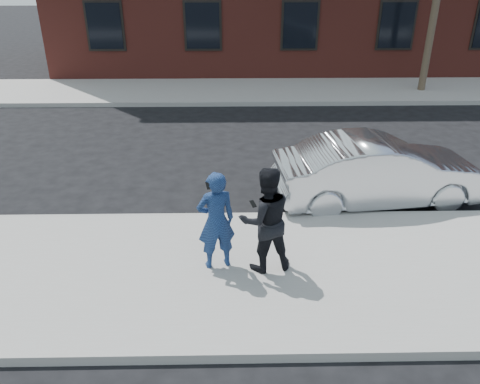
{
  "coord_description": "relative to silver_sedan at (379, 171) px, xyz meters",
  "views": [
    {
      "loc": [
        -2.61,
        -6.24,
        4.48
      ],
      "look_at": [
        -2.48,
        0.4,
        1.19
      ],
      "focal_mm": 35.0,
      "sensor_mm": 36.0,
      "label": 1
    }
  ],
  "objects": [
    {
      "name": "near_sidewalk",
      "position": [
        -0.35,
        -2.55,
        -0.61
      ],
      "size": [
        50.0,
        3.5,
        0.15
      ],
      "primitive_type": "cube",
      "color": "#999790",
      "rests_on": "ground"
    },
    {
      "name": "far_curb",
      "position": [
        -0.35,
        7.15,
        -0.61
      ],
      "size": [
        50.0,
        0.1,
        0.15
      ],
      "primitive_type": "cube",
      "color": "#999691",
      "rests_on": "ground"
    },
    {
      "name": "man_hoodie",
      "position": [
        -3.2,
        -2.4,
        0.27
      ],
      "size": [
        0.67,
        0.53,
        1.61
      ],
      "rotation": [
        0.0,
        0.0,
        3.42
      ],
      "color": "navy",
      "rests_on": "near_sidewalk"
    },
    {
      "name": "man_peacoat",
      "position": [
        -2.46,
        -2.46,
        0.31
      ],
      "size": [
        0.94,
        0.8,
        1.69
      ],
      "rotation": [
        0.0,
        0.0,
        3.36
      ],
      "color": "black",
      "rests_on": "near_sidewalk"
    },
    {
      "name": "near_curb",
      "position": [
        -0.35,
        -0.75,
        -0.61
      ],
      "size": [
        50.0,
        0.1,
        0.15
      ],
      "primitive_type": "cube",
      "color": "#999691",
      "rests_on": "ground"
    },
    {
      "name": "silver_sedan",
      "position": [
        0.0,
        0.0,
        0.0
      ],
      "size": [
        4.31,
        1.9,
        1.38
      ],
      "primitive_type": "imported",
      "rotation": [
        0.0,
        0.0,
        1.68
      ],
      "color": "#B7BABF",
      "rests_on": "ground"
    },
    {
      "name": "ground",
      "position": [
        -0.35,
        -2.3,
        -0.69
      ],
      "size": [
        100.0,
        100.0,
        0.0
      ],
      "primitive_type": "plane",
      "color": "black",
      "rests_on": "ground"
    },
    {
      "name": "far_sidewalk",
      "position": [
        -0.35,
        8.95,
        -0.61
      ],
      "size": [
        50.0,
        3.5,
        0.15
      ],
      "primitive_type": "cube",
      "color": "#999790",
      "rests_on": "ground"
    }
  ]
}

